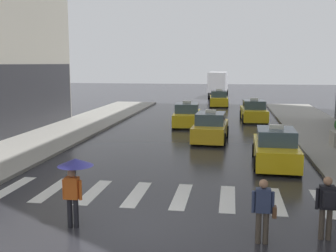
{
  "coord_description": "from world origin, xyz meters",
  "views": [
    {
      "loc": [
        2.38,
        -10.29,
        4.45
      ],
      "look_at": [
        -0.47,
        8.0,
        1.62
      ],
      "focal_mm": 43.96,
      "sensor_mm": 36.0,
      "label": 1
    }
  ],
  "objects_px": {
    "taxi_third": "(187,116)",
    "taxi_fifth": "(219,99)",
    "taxi_fourth": "(254,112)",
    "taxi_lead": "(275,149)",
    "taxi_second": "(211,128)",
    "pedestrian_with_handbag": "(263,208)",
    "box_truck": "(218,83)",
    "pedestrian_with_backpack": "(327,203)",
    "pedestrian_with_umbrella": "(74,174)"
  },
  "relations": [
    {
      "from": "taxi_third",
      "to": "taxi_fifth",
      "type": "distance_m",
      "value": 14.32
    },
    {
      "from": "taxi_fourth",
      "to": "taxi_lead",
      "type": "bearing_deg",
      "value": -88.99
    },
    {
      "from": "taxi_second",
      "to": "taxi_fourth",
      "type": "bearing_deg",
      "value": 71.63
    },
    {
      "from": "pedestrian_with_handbag",
      "to": "taxi_third",
      "type": "bearing_deg",
      "value": 101.72
    },
    {
      "from": "box_truck",
      "to": "pedestrian_with_backpack",
      "type": "xyz_separation_m",
      "value": [
        4.22,
        -43.8,
        -0.88
      ]
    },
    {
      "from": "taxi_lead",
      "to": "box_truck",
      "type": "bearing_deg",
      "value": 95.97
    },
    {
      "from": "taxi_third",
      "to": "taxi_fifth",
      "type": "bearing_deg",
      "value": 82.73
    },
    {
      "from": "pedestrian_with_backpack",
      "to": "pedestrian_with_handbag",
      "type": "distance_m",
      "value": 1.65
    },
    {
      "from": "taxi_lead",
      "to": "taxi_second",
      "type": "relative_size",
      "value": 0.99
    },
    {
      "from": "taxi_fourth",
      "to": "box_truck",
      "type": "bearing_deg",
      "value": 99.15
    },
    {
      "from": "taxi_second",
      "to": "pedestrian_with_backpack",
      "type": "height_order",
      "value": "taxi_second"
    },
    {
      "from": "pedestrian_with_backpack",
      "to": "taxi_fifth",
      "type": "bearing_deg",
      "value": 96.53
    },
    {
      "from": "taxi_lead",
      "to": "taxi_fifth",
      "type": "height_order",
      "value": "same"
    },
    {
      "from": "taxi_second",
      "to": "pedestrian_with_handbag",
      "type": "distance_m",
      "value": 13.96
    },
    {
      "from": "taxi_second",
      "to": "box_truck",
      "type": "distance_m",
      "value": 30.46
    },
    {
      "from": "taxi_second",
      "to": "box_truck",
      "type": "relative_size",
      "value": 0.6
    },
    {
      "from": "taxi_lead",
      "to": "taxi_second",
      "type": "xyz_separation_m",
      "value": [
        -3.14,
        5.46,
        0.0
      ]
    },
    {
      "from": "taxi_third",
      "to": "pedestrian_with_umbrella",
      "type": "xyz_separation_m",
      "value": [
        -0.97,
        -19.05,
        0.79
      ]
    },
    {
      "from": "taxi_lead",
      "to": "taxi_fourth",
      "type": "height_order",
      "value": "same"
    },
    {
      "from": "box_truck",
      "to": "taxi_fourth",
      "type": "bearing_deg",
      "value": -80.85
    },
    {
      "from": "taxi_third",
      "to": "taxi_fourth",
      "type": "xyz_separation_m",
      "value": [
        4.88,
        3.22,
        0.0
      ]
    },
    {
      "from": "taxi_fifth",
      "to": "taxi_second",
      "type": "bearing_deg",
      "value": -89.49
    },
    {
      "from": "taxi_fourth",
      "to": "pedestrian_with_handbag",
      "type": "xyz_separation_m",
      "value": [
        -0.88,
        -22.51,
        0.21
      ]
    },
    {
      "from": "taxi_second",
      "to": "box_truck",
      "type": "height_order",
      "value": "box_truck"
    },
    {
      "from": "taxi_lead",
      "to": "taxi_second",
      "type": "height_order",
      "value": "same"
    },
    {
      "from": "taxi_fourth",
      "to": "pedestrian_with_umbrella",
      "type": "relative_size",
      "value": 2.38
    },
    {
      "from": "taxi_fourth",
      "to": "pedestrian_with_backpack",
      "type": "bearing_deg",
      "value": -88.14
    },
    {
      "from": "pedestrian_with_backpack",
      "to": "box_truck",
      "type": "bearing_deg",
      "value": 95.5
    },
    {
      "from": "taxi_second",
      "to": "pedestrian_with_backpack",
      "type": "bearing_deg",
      "value": -74.9
    },
    {
      "from": "pedestrian_with_umbrella",
      "to": "taxi_third",
      "type": "bearing_deg",
      "value": 87.1
    },
    {
      "from": "taxi_second",
      "to": "pedestrian_with_umbrella",
      "type": "height_order",
      "value": "pedestrian_with_umbrella"
    },
    {
      "from": "taxi_lead",
      "to": "box_truck",
      "type": "distance_m",
      "value": 36.1
    },
    {
      "from": "taxi_fourth",
      "to": "taxi_third",
      "type": "bearing_deg",
      "value": -146.56
    },
    {
      "from": "taxi_fifth",
      "to": "pedestrian_with_backpack",
      "type": "height_order",
      "value": "taxi_fifth"
    },
    {
      "from": "taxi_third",
      "to": "taxi_fifth",
      "type": "xyz_separation_m",
      "value": [
        1.81,
        14.2,
        0.0
      ]
    },
    {
      "from": "pedestrian_with_umbrella",
      "to": "taxi_lead",
      "type": "bearing_deg",
      "value": 53.1
    },
    {
      "from": "taxi_second",
      "to": "taxi_third",
      "type": "relative_size",
      "value": 1.0
    },
    {
      "from": "taxi_lead",
      "to": "pedestrian_with_handbag",
      "type": "relative_size",
      "value": 2.78
    },
    {
      "from": "taxi_second",
      "to": "taxi_third",
      "type": "height_order",
      "value": "same"
    },
    {
      "from": "taxi_third",
      "to": "pedestrian_with_backpack",
      "type": "height_order",
      "value": "taxi_third"
    },
    {
      "from": "taxi_fifth",
      "to": "taxi_lead",
      "type": "bearing_deg",
      "value": -82.49
    },
    {
      "from": "taxi_second",
      "to": "pedestrian_with_backpack",
      "type": "relative_size",
      "value": 2.79
    },
    {
      "from": "pedestrian_with_handbag",
      "to": "pedestrian_with_backpack",
      "type": "bearing_deg",
      "value": 15.85
    },
    {
      "from": "pedestrian_with_backpack",
      "to": "pedestrian_with_handbag",
      "type": "height_order",
      "value": "same"
    },
    {
      "from": "taxi_second",
      "to": "pedestrian_with_handbag",
      "type": "height_order",
      "value": "taxi_second"
    },
    {
      "from": "taxi_lead",
      "to": "box_truck",
      "type": "height_order",
      "value": "box_truck"
    },
    {
      "from": "taxi_lead",
      "to": "taxi_third",
      "type": "xyz_separation_m",
      "value": [
        -5.13,
        10.94,
        0.0
      ]
    },
    {
      "from": "taxi_fifth",
      "to": "box_truck",
      "type": "height_order",
      "value": "box_truck"
    },
    {
      "from": "taxi_second",
      "to": "box_truck",
      "type": "bearing_deg",
      "value": 91.15
    },
    {
      "from": "pedestrian_with_backpack",
      "to": "pedestrian_with_handbag",
      "type": "bearing_deg",
      "value": -164.15
    }
  ]
}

